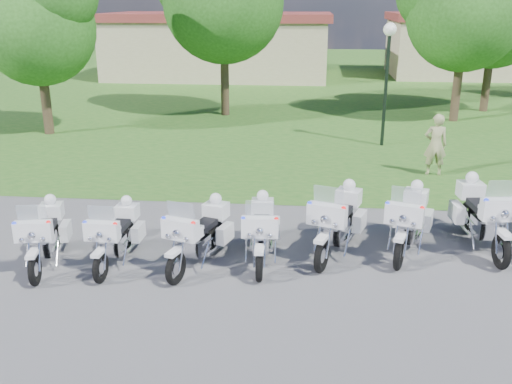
# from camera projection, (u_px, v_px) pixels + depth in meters

# --- Properties ---
(ground) EXTENTS (100.00, 100.00, 0.00)m
(ground) POSITION_uv_depth(u_px,v_px,m) (299.00, 257.00, 11.47)
(ground) COLOR #5E5D63
(ground) RESTS_ON ground
(grass_lawn) EXTENTS (100.00, 48.00, 0.01)m
(grass_lawn) POSITION_uv_depth(u_px,v_px,m) (309.00, 79.00, 36.92)
(grass_lawn) COLOR #265F1E
(grass_lawn) RESTS_ON ground
(motorcycle_0) EXTENTS (0.99, 2.15, 1.46)m
(motorcycle_0) POSITION_uv_depth(u_px,v_px,m) (45.00, 234.00, 11.03)
(motorcycle_0) COLOR black
(motorcycle_0) RESTS_ON ground
(motorcycle_1) EXTENTS (0.72, 2.10, 1.41)m
(motorcycle_1) POSITION_uv_depth(u_px,v_px,m) (117.00, 234.00, 11.10)
(motorcycle_1) COLOR black
(motorcycle_1) RESTS_ON ground
(motorcycle_2) EXTENTS (1.16, 2.17, 1.50)m
(motorcycle_2) POSITION_uv_depth(u_px,v_px,m) (200.00, 233.00, 11.01)
(motorcycle_2) COLOR black
(motorcycle_2) RESTS_ON ground
(motorcycle_3) EXTENTS (0.78, 2.22, 1.49)m
(motorcycle_3) POSITION_uv_depth(u_px,v_px,m) (261.00, 230.00, 11.19)
(motorcycle_3) COLOR black
(motorcycle_3) RESTS_ON ground
(motorcycle_4) EXTENTS (1.29, 2.35, 1.64)m
(motorcycle_4) POSITION_uv_depth(u_px,v_px,m) (338.00, 220.00, 11.52)
(motorcycle_4) COLOR black
(motorcycle_4) RESTS_ON ground
(motorcycle_5) EXTENTS (1.24, 2.29, 1.59)m
(motorcycle_5) POSITION_uv_depth(u_px,v_px,m) (409.00, 220.00, 11.60)
(motorcycle_5) COLOR black
(motorcycle_5) RESTS_ON ground
(motorcycle_6) EXTENTS (0.97, 2.53, 1.70)m
(motorcycle_6) POSITION_uv_depth(u_px,v_px,m) (483.00, 214.00, 11.78)
(motorcycle_6) COLOR black
(motorcycle_6) RESTS_ON ground
(lamp_post) EXTENTS (0.44, 0.44, 4.20)m
(lamp_post) POSITION_uv_depth(u_px,v_px,m) (388.00, 54.00, 19.26)
(lamp_post) COLOR black
(lamp_post) RESTS_ON ground
(tree_0) EXTENTS (4.93, 4.21, 6.57)m
(tree_0) POSITION_uv_depth(u_px,v_px,m) (35.00, 16.00, 20.67)
(tree_0) COLOR #38281C
(tree_0) RESTS_ON ground
(tree_2) EXTENTS (5.51, 4.70, 7.35)m
(tree_2) POSITION_uv_depth(u_px,v_px,m) (465.00, 1.00, 22.82)
(tree_2) COLOR #38281C
(tree_2) RESTS_ON ground
(tree_3) EXTENTS (5.20, 4.44, 6.94)m
(tree_3) POSITION_uv_depth(u_px,v_px,m) (495.00, 7.00, 25.06)
(tree_3) COLOR #38281C
(tree_3) RESTS_ON ground
(building_west) EXTENTS (14.56, 8.32, 4.10)m
(building_west) POSITION_uv_depth(u_px,v_px,m) (220.00, 45.00, 37.75)
(building_west) COLOR tan
(building_west) RESTS_ON ground
(building_east) EXTENTS (11.44, 7.28, 4.10)m
(building_east) POSITION_uv_depth(u_px,v_px,m) (476.00, 44.00, 38.08)
(building_east) COLOR tan
(building_east) RESTS_ON ground
(bystander_a) EXTENTS (0.67, 0.44, 1.82)m
(bystander_a) POSITION_uv_depth(u_px,v_px,m) (435.00, 145.00, 16.55)
(bystander_a) COLOR tan
(bystander_a) RESTS_ON ground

